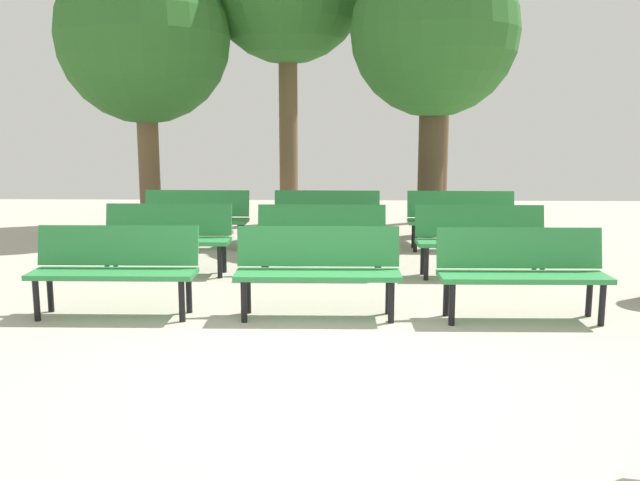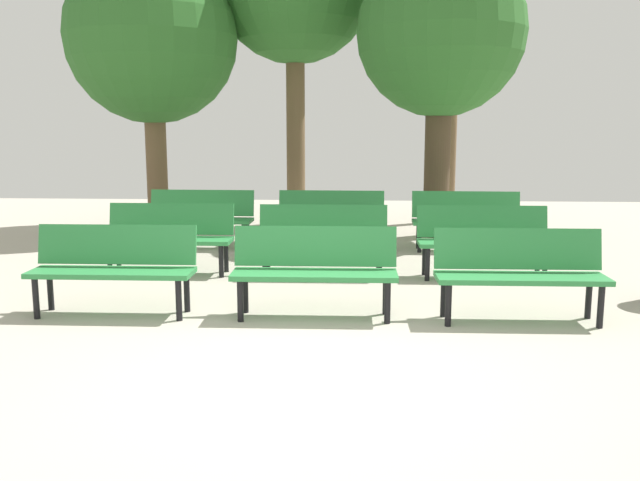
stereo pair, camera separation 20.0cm
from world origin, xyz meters
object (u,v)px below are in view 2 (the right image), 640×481
bench_r1_c1 (323,236)px  bench_r2_c2 (466,217)px  bench_r0_c2 (519,269)px  bench_r2_c0 (201,215)px  bench_r0_c0 (114,264)px  bench_r1_c2 (483,237)px  tree_3 (441,35)px  bench_r0_c1 (315,266)px  tree_2 (450,147)px  bench_r1_c0 (169,234)px  tree_0 (152,38)px  bench_r2_c1 (331,216)px

bench_r1_c1 → bench_r2_c2: (2.05, 1.83, 0.00)m
bench_r0_c2 → bench_r1_c1: same height
bench_r0_c2 → bench_r2_c0: (-3.94, 3.72, 0.00)m
bench_r0_c0 → bench_r1_c2: same height
bench_r1_c2 → tree_3: tree_3 is taller
bench_r0_c1 → bench_r0_c2: (1.96, -0.04, 0.00)m
bench_r0_c0 → tree_2: size_ratio=0.56×
bench_r1_c0 → bench_r2_c2: 4.38m
bench_r2_c2 → tree_0: tree_0 is taller
bench_r1_c1 → bench_r1_c0: bearing=178.0°
bench_r2_c0 → tree_0: bearing=123.6°
bench_r1_c1 → tree_0: (-3.18, 3.74, 2.84)m
bench_r0_c1 → bench_r2_c1: size_ratio=1.00×
bench_r0_c1 → bench_r2_c2: bearing=60.2°
bench_r1_c0 → bench_r2_c1: bearing=42.4°
bench_r2_c2 → tree_0: size_ratio=0.33×
bench_r0_c2 → tree_2: 6.88m
bench_r2_c1 → bench_r1_c2: bearing=-42.8°
bench_r0_c2 → tree_3: (-0.23, 5.00, 2.79)m
bench_r2_c0 → bench_r2_c1: size_ratio=1.00×
bench_r1_c2 → bench_r2_c1: (-1.94, 1.84, 0.00)m
bench_r0_c2 → bench_r2_c2: (0.07, 3.70, 0.00)m
tree_3 → bench_r1_c0: bearing=-140.1°
bench_r1_c2 → tree_2: 5.03m
bench_r0_c2 → tree_0: 8.13m
bench_r1_c0 → tree_0: bearing=108.4°
bench_r2_c1 → tree_2: size_ratio=0.56×
bench_r1_c2 → tree_2: (0.22, 4.93, 0.94)m
bench_r0_c2 → bench_r2_c0: same height
bench_r1_c2 → bench_r2_c2: 1.83m
bench_r2_c0 → tree_2: size_ratio=0.56×
bench_r1_c0 → tree_0: 4.82m
bench_r1_c0 → bench_r2_c1: (1.97, 1.81, 0.00)m
bench_r0_c0 → tree_3: size_ratio=0.34×
bench_r0_c2 → tree_2: tree_2 is taller
bench_r2_c0 → bench_r2_c2: 4.01m
bench_r1_c0 → bench_r2_c1: same height
bench_r1_c1 → tree_3: (1.74, 3.13, 2.79)m
bench_r0_c1 → bench_r2_c2: 4.19m
bench_r2_c1 → bench_r1_c1: bearing=-90.2°
bench_r0_c0 → tree_2: 8.02m
bench_r2_c2 → tree_2: bearing=88.7°
tree_3 → bench_r2_c2: bearing=-76.7°
bench_r1_c1 → bench_r1_c2: bearing=-0.4°
bench_r0_c2 → bench_r1_c1: bearing=135.7°
bench_r2_c0 → tree_3: (3.70, 1.28, 2.79)m
bench_r1_c1 → tree_0: 5.67m
bench_r1_c1 → tree_2: (2.19, 4.94, 0.94)m
bench_r1_c1 → bench_r2_c1: size_ratio=1.00×
bench_r1_c2 → bench_r2_c1: same height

